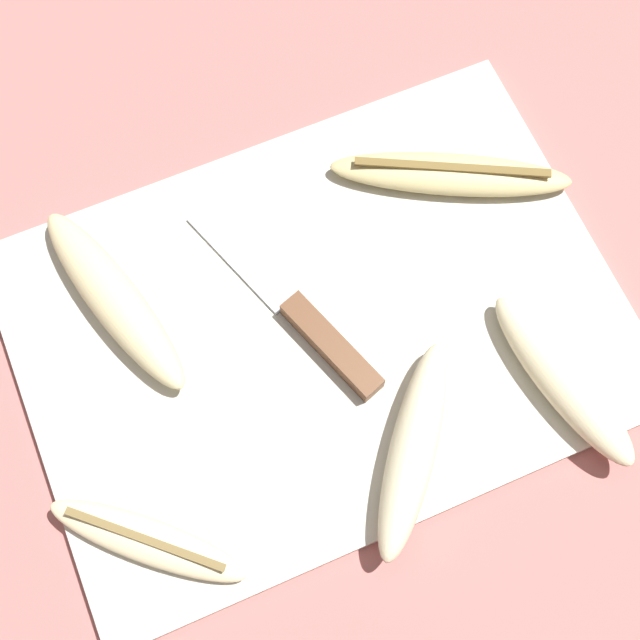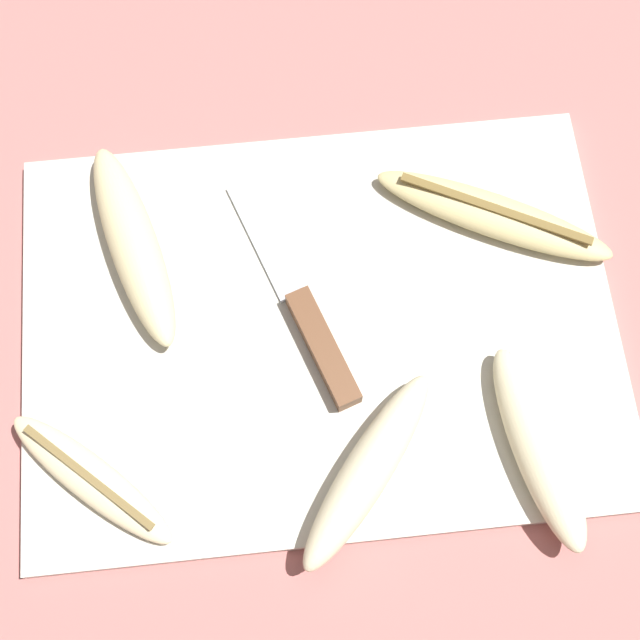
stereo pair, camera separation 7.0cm
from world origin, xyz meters
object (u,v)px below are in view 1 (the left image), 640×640
at_px(banana_bright_far, 413,449).
at_px(banana_soft_right, 114,299).
at_px(banana_cream_curved, 147,540).
at_px(banana_pale_long, 563,379).
at_px(banana_spotted_left, 451,174).
at_px(knife, 313,331).

distance_m(banana_bright_far, banana_soft_right, 0.26).
distance_m(banana_cream_curved, banana_pale_long, 0.34).
distance_m(banana_spotted_left, banana_soft_right, 0.30).
bearing_deg(banana_soft_right, banana_bright_far, -50.54).
relative_size(banana_bright_far, banana_pale_long, 0.94).
xyz_separation_m(knife, banana_soft_right, (-0.14, 0.08, 0.01)).
xyz_separation_m(banana_bright_far, banana_pale_long, (0.13, 0.00, -0.00)).
distance_m(banana_bright_far, banana_pale_long, 0.13).
bearing_deg(banana_cream_curved, banana_spotted_left, 28.72).
bearing_deg(banana_spotted_left, banana_bright_far, -122.88).
bearing_deg(banana_soft_right, banana_pale_long, -33.78).
xyz_separation_m(banana_cream_curved, banana_spotted_left, (0.33, 0.18, 0.00)).
bearing_deg(banana_spotted_left, knife, -152.91).
relative_size(knife, banana_bright_far, 1.34).
relative_size(knife, banana_soft_right, 1.10).
height_order(banana_cream_curved, banana_pale_long, banana_pale_long).
relative_size(banana_cream_curved, banana_bright_far, 0.88).
distance_m(knife, banana_spotted_left, 0.18).
xyz_separation_m(banana_cream_curved, banana_pale_long, (0.33, -0.01, 0.01)).
xyz_separation_m(banana_pale_long, banana_soft_right, (-0.30, 0.20, 0.00)).
xyz_separation_m(knife, banana_pale_long, (0.16, -0.11, 0.01)).
xyz_separation_m(knife, banana_spotted_left, (0.16, 0.08, 0.00)).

